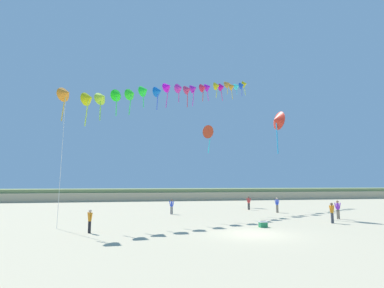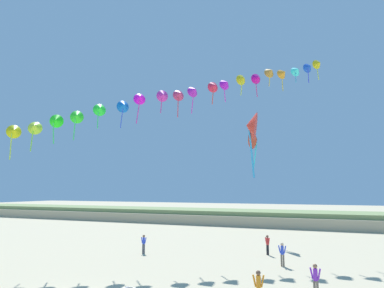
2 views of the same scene
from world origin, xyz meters
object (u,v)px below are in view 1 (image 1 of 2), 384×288
Objects in this scene: person_far_center at (338,208)px; beach_cooler at (263,224)px; person_far_right at (90,219)px; large_kite_low_lead at (209,132)px; person_near_left at (172,206)px; person_near_right at (249,202)px; large_kite_mid_trail at (277,120)px; person_far_left at (332,211)px; person_mid_center at (277,204)px.

person_far_center is 2.86× the size of beach_cooler.
large_kite_low_lead reaches higher than person_far_right.
person_near_left is 0.36× the size of large_kite_low_lead.
person_far_right is at bearing -178.78° from beach_cooler.
large_kite_low_lead is (-2.68, 8.49, 9.97)m from person_near_right.
person_far_center is at bearing 21.19° from beach_cooler.
person_near_left is at bearing 160.41° from large_kite_mid_trail.
large_kite_mid_trail is (10.29, -3.66, 8.70)m from person_near_left.
person_far_left is 0.36× the size of large_kite_mid_trail.
person_far_left is at bearing -75.64° from large_kite_mid_trail.
large_kite_low_lead is at bearing 109.69° from person_mid_center.
beach_cooler is (5.39, -10.52, -0.68)m from person_near_left.
person_near_right is 21.80m from person_far_right.
person_near_right is at bearing 114.19° from person_mid_center.
person_mid_center is (1.75, -3.89, 0.01)m from person_near_right.
large_kite_mid_trail is at bearing 138.26° from person_far_center.
person_far_left is 0.99× the size of person_far_center.
large_kite_mid_trail reaches higher than person_mid_center.
person_far_center reaches higher than person_far_right.
person_near_right reaches higher than person_far_right.
large_kite_mid_trail is at bearing 54.41° from beach_cooler.
person_far_center is 0.37× the size of large_kite_mid_trail.
person_far_left is 18.56m from person_far_right.
person_far_right is at bearing -121.93° from person_near_left.
person_near_left is at bearing 177.42° from person_mid_center.
person_near_left is 11.84m from beach_cooler.
person_near_right reaches higher than beach_cooler.
person_far_left is (11.80, -9.55, 0.05)m from person_near_left.
person_near_right is at bearing 93.53° from large_kite_mid_trail.
person_far_right is at bearing -121.55° from large_kite_low_lead.
beach_cooler is (-4.91, -6.86, -9.38)m from large_kite_mid_trail.
person_far_center is 22.54m from large_kite_low_lead.
person_far_right is 2.60× the size of beach_cooler.
person_far_left is (0.19, -9.02, -0.00)m from person_mid_center.
person_far_right is 21.21m from person_far_center.
person_far_center is at bearing -67.68° from person_near_right.
person_far_left reaches higher than person_near_left.
person_far_left is 3.39m from person_far_center.
large_kite_mid_trail is at bearing -112.70° from person_mid_center.
large_kite_low_lead is at bearing 58.80° from person_near_left.
person_near_right is at bearing -72.46° from large_kite_low_lead.
person_far_left is 1.09× the size of person_far_right.
person_far_left is 2.83× the size of beach_cooler.
large_kite_low_lead is (-4.62, 21.40, 9.96)m from person_far_left.
person_far_center is at bearing -68.80° from person_mid_center.
person_mid_center is 21.01m from person_far_right.
large_kite_mid_trail is at bearing 22.70° from person_far_right.
large_kite_low_lead is at bearing 85.42° from beach_cooler.
large_kite_mid_trail is (-3.87, 3.46, 8.64)m from person_far_center.
person_mid_center is 11.80m from beach_cooler.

